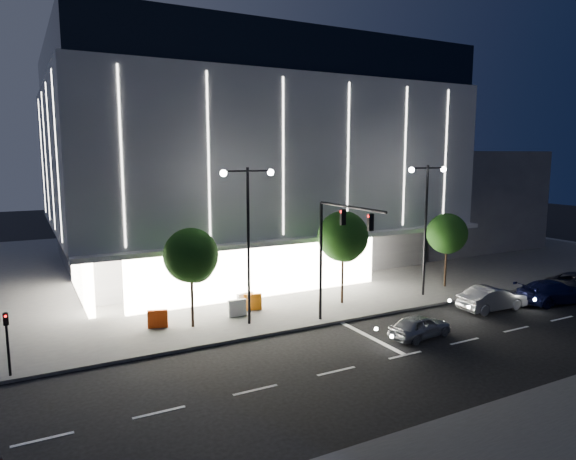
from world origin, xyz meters
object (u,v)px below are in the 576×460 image
(traffic_mast, at_px, (335,241))
(barrier_b, at_px, (237,308))
(car_lead, at_px, (420,326))
(car_second, at_px, (492,298))
(barrier_d, at_px, (245,301))
(tree_mid, at_px, (343,239))
(barrier_c, at_px, (253,302))
(barrier_a, at_px, (158,319))
(tree_left, at_px, (191,258))
(tree_right, at_px, (447,236))
(street_lamp_east, at_px, (426,211))
(car_third, at_px, (554,292))
(ped_signal_far, at_px, (7,337))
(street_lamp_west, at_px, (248,223))

(traffic_mast, bearing_deg, barrier_b, 133.85)
(traffic_mast, relative_size, car_lead, 1.90)
(car_second, height_order, barrier_d, car_second)
(tree_mid, relative_size, barrier_c, 5.59)
(barrier_a, relative_size, barrier_c, 1.00)
(tree_left, relative_size, tree_right, 1.04)
(barrier_a, relative_size, barrier_b, 1.00)
(tree_right, bearing_deg, barrier_d, 173.47)
(street_lamp_east, distance_m, tree_left, 16.12)
(car_third, bearing_deg, tree_left, 82.51)
(barrier_d, bearing_deg, barrier_b, -143.15)
(traffic_mast, relative_size, tree_right, 1.28)
(ped_signal_far, distance_m, tree_left, 9.61)
(tree_right, distance_m, barrier_c, 15.19)
(ped_signal_far, height_order, car_third, ped_signal_far)
(tree_right, bearing_deg, traffic_mast, -162.98)
(street_lamp_west, distance_m, barrier_b, 5.54)
(tree_right, height_order, barrier_d, tree_right)
(car_third, distance_m, barrier_b, 20.75)
(street_lamp_west, bearing_deg, tree_left, 161.06)
(tree_right, xyz_separation_m, barrier_b, (-16.12, 0.58, -3.23))
(car_third, height_order, barrier_d, car_third)
(barrier_b, bearing_deg, tree_left, -168.45)
(barrier_b, xyz_separation_m, barrier_c, (1.34, 0.70, 0.00))
(car_second, bearing_deg, ped_signal_far, 86.01)
(street_lamp_east, relative_size, barrier_c, 8.18)
(barrier_b, bearing_deg, car_lead, -45.58)
(barrier_c, bearing_deg, traffic_mast, -46.12)
(tree_right, bearing_deg, car_second, -103.75)
(tree_left, distance_m, car_second, 18.77)
(ped_signal_far, relative_size, barrier_d, 2.73)
(car_second, xyz_separation_m, barrier_a, (-19.49, 6.08, -0.10))
(tree_mid, height_order, barrier_b, tree_mid)
(traffic_mast, bearing_deg, barrier_a, 153.36)
(car_lead, distance_m, barrier_a, 14.32)
(traffic_mast, height_order, tree_right, traffic_mast)
(ped_signal_far, bearing_deg, barrier_c, 16.00)
(barrier_b, bearing_deg, ped_signal_far, -165.24)
(street_lamp_east, distance_m, barrier_a, 18.63)
(car_lead, xyz_separation_m, car_second, (7.42, 1.64, 0.12))
(street_lamp_east, relative_size, barrier_a, 8.18)
(car_second, bearing_deg, barrier_a, 74.76)
(traffic_mast, xyz_separation_m, car_lead, (3.29, -3.32, -4.39))
(street_lamp_east, distance_m, tree_right, 3.81)
(street_lamp_east, xyz_separation_m, car_second, (1.71, -4.34, -5.20))
(tree_left, height_order, barrier_a, tree_left)
(barrier_a, distance_m, barrier_d, 5.78)
(ped_signal_far, xyz_separation_m, car_lead, (19.29, -4.48, -1.25))
(street_lamp_east, height_order, car_second, street_lamp_east)
(street_lamp_west, xyz_separation_m, tree_left, (-2.97, 1.02, -1.92))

